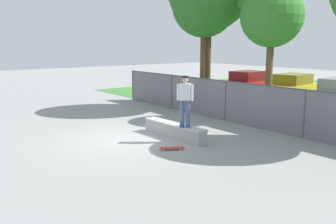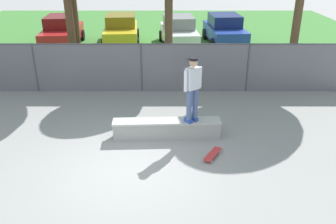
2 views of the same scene
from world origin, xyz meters
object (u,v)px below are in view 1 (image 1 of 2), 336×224
(car_red, at_px, (246,83))
(car_yellow, at_px, (292,87))
(skateboarder, at_px, (185,99))
(skateboard, at_px, (172,148))
(concrete_ledge, at_px, (174,130))
(tree_mid, at_px, (272,17))
(tree_near_left, at_px, (204,5))

(car_red, relative_size, car_yellow, 1.00)
(skateboarder, xyz_separation_m, skateboard, (0.50, -0.99, -1.51))
(concrete_ledge, distance_m, car_red, 12.47)
(skateboarder, height_order, tree_mid, tree_mid)
(car_red, bearing_deg, skateboard, -59.43)
(tree_near_left, bearing_deg, skateboard, -50.32)
(tree_near_left, relative_size, car_yellow, 1.65)
(tree_mid, bearing_deg, concrete_ledge, -90.67)
(skateboarder, bearing_deg, tree_mid, 96.58)
(skateboarder, bearing_deg, concrete_ledge, 173.80)
(concrete_ledge, relative_size, tree_mid, 0.50)
(tree_mid, bearing_deg, tree_near_left, -172.10)
(car_red, bearing_deg, car_yellow, 7.31)
(car_yellow, bearing_deg, concrete_ledge, -76.95)
(concrete_ledge, relative_size, skateboard, 3.89)
(car_yellow, bearing_deg, tree_near_left, -99.89)
(skateboarder, bearing_deg, car_yellow, 106.25)
(concrete_ledge, relative_size, car_yellow, 0.71)
(car_red, bearing_deg, tree_mid, -42.72)
(concrete_ledge, height_order, car_yellow, car_yellow)
(skateboard, relative_size, car_yellow, 0.18)
(skateboarder, height_order, tree_near_left, tree_near_left)
(car_yellow, bearing_deg, tree_mid, -65.49)
(tree_near_left, bearing_deg, car_red, 109.48)
(tree_mid, height_order, car_yellow, tree_mid)
(car_red, height_order, car_yellow, same)
(skateboarder, distance_m, tree_mid, 6.37)
(skateboarder, distance_m, car_red, 12.89)
(tree_near_left, height_order, car_yellow, tree_near_left)
(tree_near_left, relative_size, car_red, 1.65)
(skateboard, distance_m, car_yellow, 13.06)
(tree_near_left, xyz_separation_m, car_red, (-2.14, 6.04, -4.59))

